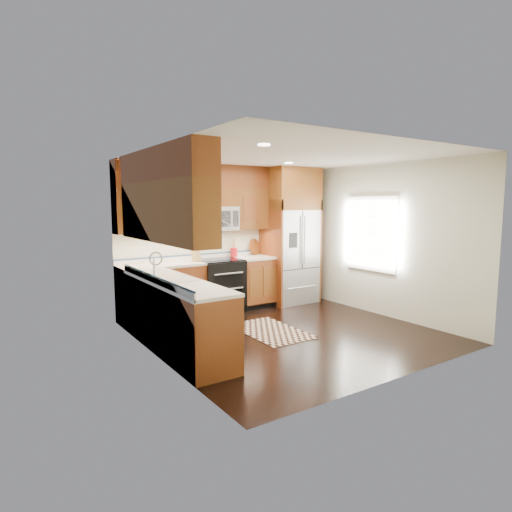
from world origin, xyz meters
TOP-DOWN VIEW (x-y plane):
  - ground at (0.00, 0.00)m, footprint 4.00×4.00m
  - wall_back at (0.00, 2.00)m, footprint 4.00×0.02m
  - wall_left at (-2.00, 0.00)m, footprint 0.02×4.00m
  - wall_right at (2.00, 0.00)m, footprint 0.02×4.00m
  - window at (1.98, 0.20)m, footprint 0.04×1.10m
  - base_cabinets at (-1.23, 0.90)m, footprint 2.85×3.00m
  - countertop at (-1.09, 1.01)m, footprint 2.86×3.01m
  - upper_cabinets at (-1.15, 1.09)m, footprint 2.85×3.00m
  - range at (-0.25, 1.67)m, footprint 0.76×0.67m
  - microwave at (-0.25, 1.80)m, footprint 0.76×0.40m
  - refrigerator at (1.30, 1.63)m, footprint 0.98×0.75m
  - sink_faucet at (-1.73, 0.23)m, footprint 0.54×0.44m
  - rug at (-0.17, 0.22)m, footprint 0.83×1.35m
  - knife_block at (-0.69, 1.69)m, footprint 0.12×0.15m
  - utensil_crock at (0.19, 1.90)m, footprint 0.15×0.15m
  - cutting_board at (0.67, 1.94)m, footprint 0.40×0.40m

SIDE VIEW (x-z plane):
  - ground at x=0.00m, z-range 0.00..0.00m
  - rug at x=-0.17m, z-range 0.00..0.01m
  - base_cabinets at x=-1.23m, z-range 0.00..0.90m
  - range at x=-0.25m, z-range 0.00..0.94m
  - countertop at x=-1.09m, z-range 0.90..0.94m
  - cutting_board at x=0.67m, z-range 0.94..0.96m
  - sink_faucet at x=-1.73m, z-range 0.81..1.18m
  - knife_block at x=-0.69m, z-range 0.91..1.20m
  - utensil_crock at x=0.19m, z-range 0.89..1.24m
  - wall_back at x=0.00m, z-range 0.00..2.60m
  - wall_left at x=-2.00m, z-range 0.00..2.60m
  - wall_right at x=2.00m, z-range 0.00..2.60m
  - refrigerator at x=1.30m, z-range 0.00..2.60m
  - window at x=1.98m, z-range 0.75..2.05m
  - microwave at x=-0.25m, z-range 1.45..1.87m
  - upper_cabinets at x=-1.15m, z-range 1.45..2.60m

